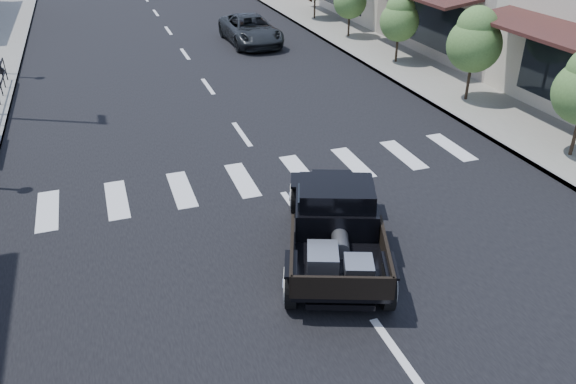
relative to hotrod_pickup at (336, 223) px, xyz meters
name	(u,v)px	position (x,y,z in m)	size (l,w,h in m)	color
ground	(330,259)	(-0.15, -0.09, -0.80)	(120.00, 120.00, 0.00)	black
road	(193,66)	(-0.15, 14.91, -0.79)	(14.00, 80.00, 0.02)	black
road_markings	(220,104)	(-0.15, 9.91, -0.80)	(12.00, 60.00, 0.06)	silver
sidewalk_right	(371,48)	(8.35, 14.91, -0.73)	(3.00, 80.00, 0.15)	gray
small_tree_b	(472,56)	(8.15, 7.10, 0.89)	(1.85, 1.85, 3.09)	#476F33
small_tree_c	(399,30)	(8.15, 12.22, 0.71)	(1.63, 1.63, 2.71)	#476F33
small_tree_d	(350,9)	(8.15, 17.10, 0.70)	(1.62, 1.62, 2.70)	#476F33
hotrod_pickup	(336,223)	(0.00, 0.00, 0.00)	(2.16, 4.62, 1.60)	black
second_car	(251,30)	(3.25, 17.79, -0.13)	(2.22, 4.82, 1.34)	black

